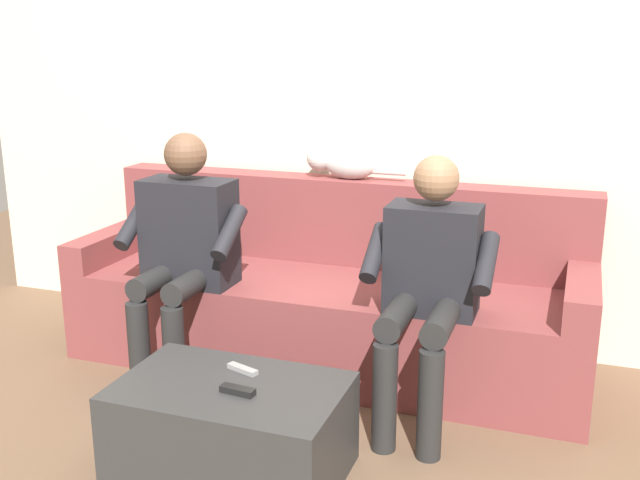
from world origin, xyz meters
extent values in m
plane|color=brown|center=(0.00, 0.60, 0.00)|extent=(8.00, 8.00, 0.00)
cube|color=beige|center=(0.00, -0.57, 1.29)|extent=(4.64, 0.06, 2.59)
cube|color=brown|center=(0.00, 0.00, 0.22)|extent=(2.24, 0.60, 0.45)
cube|color=brown|center=(0.00, -0.40, 0.44)|extent=(2.53, 0.19, 0.89)
cube|color=brown|center=(-1.19, 0.00, 0.30)|extent=(0.14, 0.60, 0.59)
cube|color=brown|center=(1.19, 0.00, 0.30)|extent=(0.14, 0.60, 0.59)
cube|color=#2D2D2D|center=(0.00, 0.96, 0.18)|extent=(0.83, 0.53, 0.36)
cube|color=black|center=(-0.58, 0.19, 0.68)|extent=(0.38, 0.23, 0.47)
sphere|color=#936B4C|center=(-0.58, 0.19, 1.03)|extent=(0.19, 0.19, 0.19)
cylinder|color=black|center=(-0.67, 0.40, 0.50)|extent=(0.11, 0.42, 0.11)
cylinder|color=black|center=(-0.49, 0.40, 0.50)|extent=(0.11, 0.42, 0.11)
cylinder|color=black|center=(-0.67, 0.60, 0.22)|extent=(0.10, 0.10, 0.45)
cylinder|color=black|center=(-0.49, 0.60, 0.22)|extent=(0.10, 0.10, 0.45)
cylinder|color=black|center=(-0.81, 0.27, 0.71)|extent=(0.08, 0.27, 0.22)
cylinder|color=black|center=(-0.35, 0.27, 0.71)|extent=(0.08, 0.27, 0.22)
cube|color=black|center=(0.58, 0.19, 0.70)|extent=(0.43, 0.23, 0.50)
sphere|color=brown|center=(0.58, 0.19, 1.07)|extent=(0.20, 0.20, 0.20)
cylinder|color=black|center=(0.49, 0.36, 0.50)|extent=(0.11, 0.34, 0.11)
cylinder|color=black|center=(0.67, 0.36, 0.50)|extent=(0.11, 0.34, 0.11)
cylinder|color=black|center=(0.49, 0.53, 0.22)|extent=(0.10, 0.10, 0.45)
cylinder|color=black|center=(0.67, 0.53, 0.22)|extent=(0.10, 0.10, 0.45)
cylinder|color=black|center=(0.33, 0.27, 0.74)|extent=(0.08, 0.27, 0.22)
cylinder|color=black|center=(0.83, 0.27, 0.74)|extent=(0.08, 0.27, 0.22)
ellipsoid|color=silver|center=(-0.03, -0.40, 0.97)|extent=(0.28, 0.14, 0.16)
sphere|color=silver|center=(0.13, -0.40, 0.99)|extent=(0.13, 0.13, 0.13)
cone|color=silver|center=(0.13, -0.43, 1.04)|extent=(0.05, 0.05, 0.04)
cone|color=silver|center=(0.13, -0.36, 1.04)|extent=(0.05, 0.05, 0.04)
cylinder|color=silver|center=(-0.23, -0.40, 0.94)|extent=(0.18, 0.03, 0.03)
cube|color=gray|center=(0.01, 0.84, 0.37)|extent=(0.14, 0.07, 0.02)
cube|color=black|center=(-0.06, 1.01, 0.37)|extent=(0.13, 0.05, 0.02)
camera|label=1|loc=(-1.14, 3.16, 1.58)|focal=41.47mm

